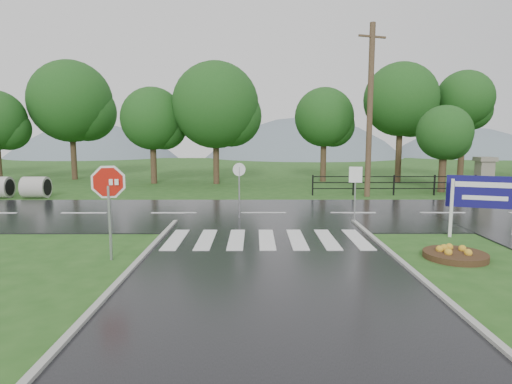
{
  "coord_description": "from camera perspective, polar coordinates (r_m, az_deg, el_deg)",
  "views": [
    {
      "loc": [
        -0.41,
        -8.77,
        3.42
      ],
      "look_at": [
        -0.35,
        6.0,
        1.5
      ],
      "focal_mm": 30.0,
      "sensor_mm": 36.0,
      "label": 1
    }
  ],
  "objects": [
    {
      "name": "main_road",
      "position": [
        19.08,
        1.01,
        -2.92
      ],
      "size": [
        90.0,
        8.0,
        0.04
      ],
      "primitive_type": "cube",
      "color": "black",
      "rests_on": "ground"
    },
    {
      "name": "reg_sign_round",
      "position": [
        17.76,
        -2.25,
        1.1
      ],
      "size": [
        0.52,
        0.19,
        2.34
      ],
      "color": "#939399",
      "rests_on": "ground"
    },
    {
      "name": "estate_billboard",
      "position": [
        16.46,
        28.16,
        -0.37
      ],
      "size": [
        2.33,
        0.87,
        2.1
      ],
      "color": "silver",
      "rests_on": "ground"
    },
    {
      "name": "fence_west",
      "position": [
        26.21,
        17.91,
        1.15
      ],
      "size": [
        9.58,
        0.08,
        1.2
      ],
      "color": "black",
      "rests_on": "ground"
    },
    {
      "name": "stop_sign",
      "position": [
        12.37,
        -19.06,
        0.18
      ],
      "size": [
        1.21,
        0.35,
        2.81
      ],
      "color": "#939399",
      "rests_on": "ground"
    },
    {
      "name": "entrance_tree_left",
      "position": [
        28.72,
        23.82,
        7.19
      ],
      "size": [
        3.32,
        3.32,
        5.32
      ],
      "color": "#3D2B1C",
      "rests_on": "ground"
    },
    {
      "name": "utility_pole_east",
      "position": [
        25.16,
        14.94,
        10.49
      ],
      "size": [
        1.65,
        0.64,
        9.6
      ],
      "color": "#473523",
      "rests_on": "ground"
    },
    {
      "name": "treeline",
      "position": [
        32.98,
        2.23,
        1.45
      ],
      "size": [
        83.2,
        5.2,
        10.0
      ],
      "color": "#154214",
      "rests_on": "ground"
    },
    {
      "name": "hills",
      "position": [
        76.26,
        2.74,
        -6.99
      ],
      "size": [
        102.0,
        48.0,
        48.0
      ],
      "color": "slate",
      "rests_on": "ground"
    },
    {
      "name": "pillar_west",
      "position": [
        28.25,
        28.13,
        1.98
      ],
      "size": [
        1.0,
        1.0,
        2.24
      ],
      "color": "gray",
      "rests_on": "ground"
    },
    {
      "name": "flower_bed",
      "position": [
        13.42,
        25.03,
        -7.49
      ],
      "size": [
        1.74,
        1.74,
        0.35
      ],
      "color": "#332111",
      "rests_on": "ground"
    },
    {
      "name": "reg_sign_small",
      "position": [
        17.02,
        13.1,
        1.05
      ],
      "size": [
        0.5,
        0.1,
        2.26
      ],
      "color": "#939399",
      "rests_on": "ground"
    },
    {
      "name": "crosswalk",
      "position": [
        14.18,
        1.44,
        -6.3
      ],
      "size": [
        6.5,
        2.8,
        0.02
      ],
      "color": "silver",
      "rests_on": "ground"
    },
    {
      "name": "ground",
      "position": [
        9.42,
        2.34,
        -13.89
      ],
      "size": [
        120.0,
        120.0,
        0.0
      ],
      "primitive_type": "plane",
      "color": "#24501A",
      "rests_on": "ground"
    }
  ]
}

